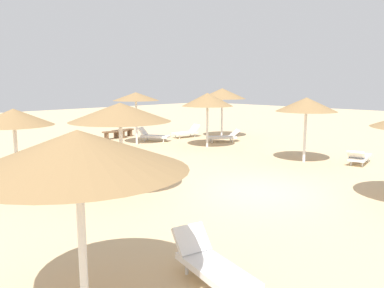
# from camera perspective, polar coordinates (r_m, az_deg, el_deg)

# --- Properties ---
(ground_plane) EXTENTS (80.00, 80.00, 0.00)m
(ground_plane) POSITION_cam_1_polar(r_m,az_deg,el_deg) (12.38, 9.99, -7.04)
(ground_plane) COLOR #D1B284
(parasol_0) EXTENTS (2.58, 2.58, 2.80)m
(parasol_0) POSITION_cam_1_polar(r_m,az_deg,el_deg) (17.09, 16.59, 5.61)
(parasol_0) COLOR silver
(parasol_0) RESTS_ON ground
(parasol_1) EXTENTS (3.09, 3.09, 2.82)m
(parasol_1) POSITION_cam_1_polar(r_m,az_deg,el_deg) (11.85, -10.61, 4.55)
(parasol_1) COLOR silver
(parasol_1) RESTS_ON ground
(parasol_2) EXTENTS (2.72, 2.72, 2.88)m
(parasol_2) POSITION_cam_1_polar(r_m,az_deg,el_deg) (20.39, 2.31, 6.59)
(parasol_2) COLOR silver
(parasol_2) RESTS_ON ground
(parasol_4) EXTENTS (2.55, 2.55, 2.89)m
(parasol_4) POSITION_cam_1_polar(r_m,az_deg,el_deg) (21.50, -8.32, 6.95)
(parasol_4) COLOR silver
(parasol_4) RESTS_ON ground
(parasol_5) EXTENTS (3.05, 3.05, 2.78)m
(parasol_5) POSITION_cam_1_polar(r_m,az_deg,el_deg) (5.44, -16.57, -0.98)
(parasol_5) COLOR silver
(parasol_5) RESTS_ON ground
(parasol_6) EXTENTS (2.93, 2.93, 3.07)m
(parasol_6) POSITION_cam_1_polar(r_m,az_deg,el_deg) (24.10, 4.49, 7.45)
(parasol_6) COLOR silver
(parasol_6) RESTS_ON ground
(parasol_7) EXTENTS (2.52, 2.52, 2.59)m
(parasol_7) POSITION_cam_1_polar(r_m,az_deg,el_deg) (13.71, -24.94, 3.60)
(parasol_7) COLOR silver
(parasol_7) RESTS_ON ground
(lounger_0) EXTENTS (1.98, 0.96, 0.70)m
(lounger_0) POSITION_cam_1_polar(r_m,az_deg,el_deg) (17.66, 23.58, -1.77)
(lounger_0) COLOR white
(lounger_0) RESTS_ON ground
(lounger_1) EXTENTS (2.00, 1.35, 0.69)m
(lounger_1) POSITION_cam_1_polar(r_m,az_deg,el_deg) (14.15, -11.56, -3.74)
(lounger_1) COLOR white
(lounger_1) RESTS_ON ground
(lounger_2) EXTENTS (1.90, 1.63, 0.72)m
(lounger_2) POSITION_cam_1_polar(r_m,az_deg,el_deg) (22.41, 4.73, 1.12)
(lounger_2) COLOR white
(lounger_2) RESTS_ON ground
(lounger_4) EXTENTS (1.41, 1.94, 0.80)m
(lounger_4) POSITION_cam_1_polar(r_m,az_deg,el_deg) (22.80, -5.78, 1.26)
(lounger_4) COLOR white
(lounger_4) RESTS_ON ground
(lounger_5) EXTENTS (1.07, 1.96, 0.78)m
(lounger_5) POSITION_cam_1_polar(r_m,az_deg,el_deg) (6.92, 2.91, -17.42)
(lounger_5) COLOR white
(lounger_5) RESTS_ON ground
(lounger_6) EXTENTS (1.93, 0.85, 0.77)m
(lounger_6) POSITION_cam_1_polar(r_m,az_deg,el_deg) (24.25, -0.77, 1.76)
(lounger_6) COLOR white
(lounger_6) RESTS_ON ground
(bench_0) EXTENTS (1.53, 0.52, 0.49)m
(bench_0) POSITION_cam_1_polar(r_m,az_deg,el_deg) (24.73, -10.19, 1.82)
(bench_0) COLOR brown
(bench_0) RESTS_ON ground
(bench_1) EXTENTS (1.53, 0.53, 0.49)m
(bench_1) POSITION_cam_1_polar(r_m,az_deg,el_deg) (24.04, -11.42, 1.58)
(bench_1) COLOR brown
(bench_1) RESTS_ON ground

